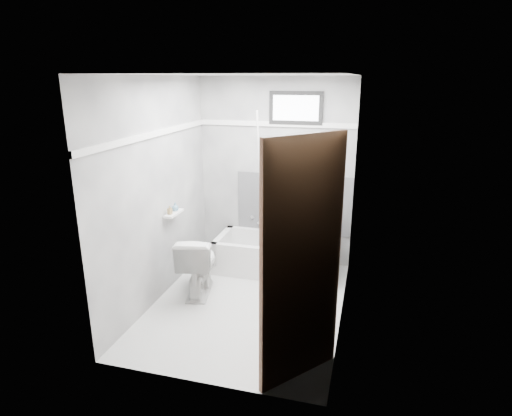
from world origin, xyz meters
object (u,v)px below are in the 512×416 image
(bathtub, at_px, (275,255))
(door, at_px, (331,285))
(toilet, at_px, (198,264))
(office_chair, at_px, (301,221))
(soap_bottle_b, at_px, (175,207))
(soap_bottle_a, at_px, (170,210))

(bathtub, distance_m, door, 2.51)
(bathtub, height_order, door, door)
(bathtub, relative_size, toilet, 2.11)
(office_chair, xyz_separation_m, door, (0.56, -2.23, 0.30))
(soap_bottle_b, bearing_deg, door, -39.13)
(soap_bottle_a, bearing_deg, office_chair, 30.72)
(office_chair, bearing_deg, soap_bottle_b, -159.39)
(soap_bottle_a, relative_size, soap_bottle_b, 0.98)
(toilet, height_order, soap_bottle_a, soap_bottle_a)
(door, height_order, soap_bottle_a, door)
(bathtub, xyz_separation_m, soap_bottle_a, (-1.04, -0.79, 0.76))
(soap_bottle_a, bearing_deg, soap_bottle_b, 90.00)
(bathtub, height_order, toilet, toilet)
(bathtub, bearing_deg, door, -68.21)
(toilet, bearing_deg, office_chair, -152.77)
(soap_bottle_a, height_order, soap_bottle_b, soap_bottle_a)
(office_chair, xyz_separation_m, soap_bottle_a, (-1.36, -0.81, 0.27))
(office_chair, distance_m, soap_bottle_b, 1.53)
(bathtub, xyz_separation_m, office_chair, (0.32, 0.02, 0.49))
(office_chair, distance_m, door, 2.32)
(bathtub, bearing_deg, toilet, -131.78)
(toilet, height_order, soap_bottle_b, soap_bottle_b)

